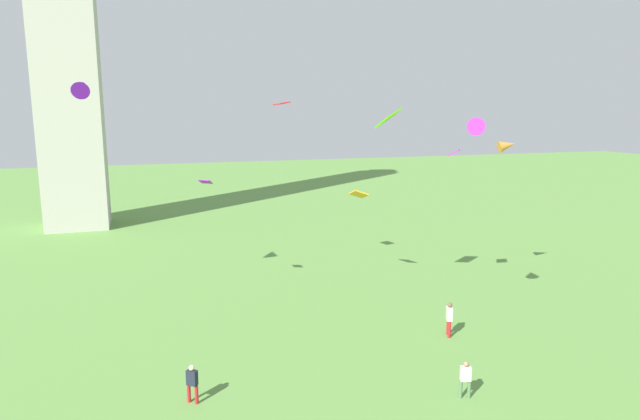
{
  "coord_description": "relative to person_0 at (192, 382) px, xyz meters",
  "views": [
    {
      "loc": [
        -10.08,
        -5.29,
        11.59
      ],
      "look_at": [
        -2.61,
        17.05,
        7.28
      ],
      "focal_mm": 30.38,
      "sensor_mm": 36.0,
      "label": 1
    }
  ],
  "objects": [
    {
      "name": "person_1",
      "position": [
        10.6,
        -3.16,
        -0.01
      ],
      "size": [
        0.48,
        0.36,
        1.6
      ],
      "rotation": [
        0.0,
        0.0,
        5.97
      ],
      "color": "#51754C",
      "rests_on": "ground_plane"
    },
    {
      "name": "person_0",
      "position": [
        0.0,
        0.0,
        0.0
      ],
      "size": [
        0.48,
        0.45,
        1.62
      ],
      "rotation": [
        0.0,
        0.0,
        5.61
      ],
      "color": "red",
      "rests_on": "ground_plane"
    },
    {
      "name": "kite_flying_0",
      "position": [
        -4.27,
        12.33,
        12.02
      ],
      "size": [
        1.08,
        1.7,
        1.43
      ],
      "rotation": [
        0.0,
        0.0,
        3.08
      ],
      "color": "#6D15B5"
    },
    {
      "name": "kite_flying_1",
      "position": [
        11.79,
        7.07,
        10.3
      ],
      "size": [
        1.67,
        1.75,
        1.15
      ],
      "rotation": [
        0.0,
        0.0,
        0.59
      ],
      "color": "#50C20A"
    },
    {
      "name": "kite_flying_2",
      "position": [
        7.3,
        13.39,
        11.15
      ],
      "size": [
        0.93,
        1.22,
        0.24
      ],
      "rotation": [
        0.0,
        0.0,
        4.87
      ],
      "color": "red"
    },
    {
      "name": "person_2",
      "position": [
        13.33,
        2.49,
        0.12
      ],
      "size": [
        0.44,
        0.55,
        1.84
      ],
      "rotation": [
        0.0,
        0.0,
        1.17
      ],
      "color": "red",
      "rests_on": "ground_plane"
    },
    {
      "name": "kite_flying_6",
      "position": [
        20.43,
        7.94,
        8.56
      ],
      "size": [
        1.31,
        1.01,
        0.95
      ],
      "rotation": [
        0.0,
        0.0,
        1.31
      ],
      "color": "orange"
    },
    {
      "name": "kite_flying_4",
      "position": [
        11.94,
        11.6,
        5.34
      ],
      "size": [
        0.99,
        1.48,
        0.79
      ],
      "rotation": [
        0.0,
        0.0,
        1.52
      ],
      "color": "orange"
    },
    {
      "name": "kite_flying_5",
      "position": [
        2.2,
        12.17,
        6.49
      ],
      "size": [
        0.97,
        1.15,
        0.4
      ],
      "rotation": [
        0.0,
        0.0,
        4.36
      ],
      "color": "purple"
    },
    {
      "name": "kite_flying_3",
      "position": [
        14.27,
        2.33,
        9.91
      ],
      "size": [
        1.44,
        1.53,
        0.94
      ],
      "rotation": [
        0.0,
        0.0,
        2.52
      ],
      "color": "#BB27D8"
    },
    {
      "name": "kite_flying_7",
      "position": [
        16.18,
        7.29,
        8.22
      ],
      "size": [
        1.2,
        1.27,
        0.44
      ],
      "rotation": [
        0.0,
        0.0,
        4.08
      ],
      "color": "#BE1ADC"
    }
  ]
}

